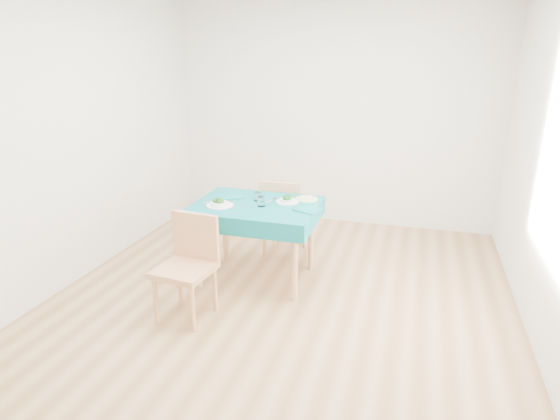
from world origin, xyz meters
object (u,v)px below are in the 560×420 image
(chair_near, at_px, (183,258))
(side_plate, at_px, (307,199))
(chair_far, at_px, (285,205))
(bowl_far, at_px, (287,199))
(table, at_px, (257,242))
(bowl_near, at_px, (220,202))

(chair_near, relative_size, side_plate, 4.98)
(chair_far, relative_size, bowl_far, 5.05)
(table, xyz_separation_m, bowl_far, (0.27, 0.13, 0.41))
(bowl_near, bearing_deg, chair_near, -92.27)
(chair_far, xyz_separation_m, side_plate, (0.33, -0.40, 0.22))
(side_plate, bearing_deg, chair_far, 129.44)
(bowl_near, height_order, side_plate, bowl_near)
(chair_near, bearing_deg, chair_far, 80.27)
(table, xyz_separation_m, chair_near, (-0.32, -0.83, 0.15))
(chair_near, xyz_separation_m, bowl_far, (0.59, 0.96, 0.26))
(chair_near, height_order, chair_far, chair_far)
(chair_near, distance_m, bowl_near, 0.73)
(chair_far, bearing_deg, chair_near, 73.61)
(chair_near, xyz_separation_m, chair_far, (0.42, 1.50, 0.01))
(chair_far, bearing_deg, bowl_far, 107.13)
(table, relative_size, chair_far, 1.03)
(chair_far, relative_size, side_plate, 5.12)
(chair_far, bearing_deg, bowl_near, 63.73)
(side_plate, bearing_deg, table, -147.78)
(table, height_order, bowl_near, bowl_near)
(bowl_near, bearing_deg, bowl_far, 26.43)
(chair_near, relative_size, bowl_near, 4.32)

